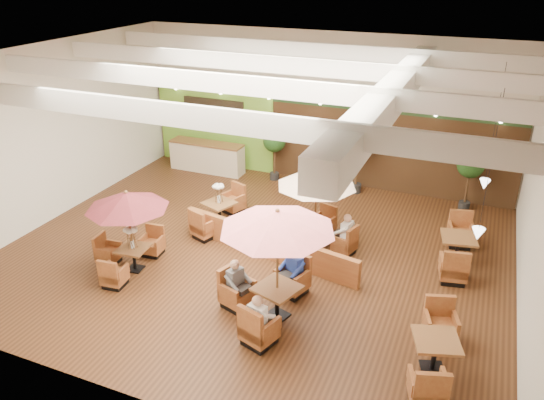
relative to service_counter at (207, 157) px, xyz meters
The scene contains 17 objects.
room 6.78m from the service_counter, 39.88° to the right, with size 14.04×14.00×5.52m.
service_counter is the anchor object (origin of this frame).
booth_divider 7.10m from the service_counter, 47.49° to the right, with size 5.77×0.18×0.80m, color brown.
table_0 7.51m from the service_counter, 76.91° to the right, with size 2.26×2.34×2.37m.
table_1 9.86m from the service_counter, 51.79° to the right, with size 2.80×2.95×2.85m.
table_2 7.30m from the service_counter, 35.46° to the right, with size 2.53×2.53×2.47m.
table_3 4.74m from the service_counter, 56.43° to the right, with size 1.12×2.76×1.55m.
table_4 12.68m from the service_counter, 39.65° to the right, with size 1.13×2.84×1.01m.
table_5 10.40m from the service_counter, 19.46° to the right, with size 1.08×2.85×1.03m.
topiary_0 2.94m from the service_counter, ahead, with size 0.85×0.85×1.97m.
topiary_1 6.09m from the service_counter, ahead, with size 1.03×1.03×2.39m.
topiary_2 9.79m from the service_counter, ahead, with size 0.89×0.89×2.07m.
diner_0 10.64m from the service_counter, 54.97° to the right, with size 0.44×0.39×0.82m.
diner_1 9.01m from the service_counter, 47.31° to the right, with size 0.48×0.46×0.85m.
diner_2 9.19m from the service_counter, 56.56° to the right, with size 0.41×0.45×0.82m.
diner_3 7.77m from the service_counter, 40.89° to the right, with size 0.42×0.36×0.79m.
diner_4 7.97m from the service_counter, 31.70° to the right, with size 0.37×0.43×0.80m.
Camera 1 is at (5.56, -12.13, 7.83)m, focal length 35.00 mm.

